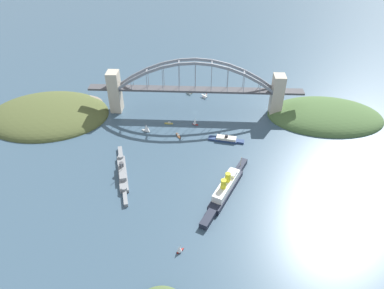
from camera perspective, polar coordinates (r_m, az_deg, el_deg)
The scene contains 14 objects.
ground_plane at distance 434.13m, azimuth 0.51°, elevation 5.40°, with size 1400.00×1400.00×0.00m, color #385166.
harbor_arch_bridge at distance 419.79m, azimuth 0.53°, elevation 8.81°, with size 257.64×17.00×68.66m.
headland_west_shore at distance 455.36m, azimuth 21.20°, elevation 4.32°, with size 138.94×90.70×30.13m.
headland_east_shore at distance 462.52m, azimuth -22.29°, elevation 4.56°, with size 147.55×117.07×27.87m.
ocean_liner at distance 317.65m, azimuth 5.63°, elevation -7.16°, with size 46.50×90.93×21.40m.
naval_cruiser at distance 343.46m, azimuth -11.40°, elevation -4.52°, with size 27.44×84.53×16.96m.
harbor_ferry_steamer at distance 383.56m, azimuth 5.63°, elevation 0.91°, with size 40.04×13.30×7.18m.
seaplane_taxiing_near_bridge at distance 465.92m, azimuth 2.11°, elevation 7.97°, with size 8.74×8.75×4.82m.
seaplane_second_in_formation at distance 475.26m, azimuth -0.35°, elevation 8.65°, with size 9.16×9.26×5.05m.
small_boat_0 at distance 398.59m, azimuth -7.53°, elevation 2.77°, with size 10.18×7.37×10.66m.
small_boat_1 at distance 411.28m, azimuth -3.83°, elevation 3.53°, with size 9.85×2.44×2.60m.
small_boat_2 at distance 275.25m, azimuth -2.08°, elevation -16.83°, with size 5.72×5.79×7.69m.
small_boat_3 at distance 407.39m, azimuth 0.47°, elevation 3.79°, with size 7.09×5.23×8.76m.
small_boat_4 at distance 389.98m, azimuth -2.29°, elevation 1.50°, with size 6.37×11.17×2.10m.
Camera 1 is at (-14.14, 371.37, 224.40)m, focal length 32.31 mm.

